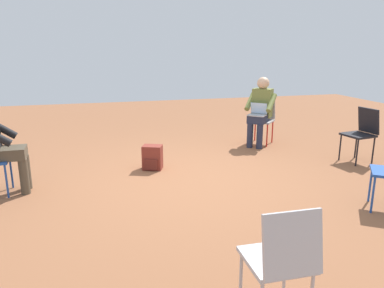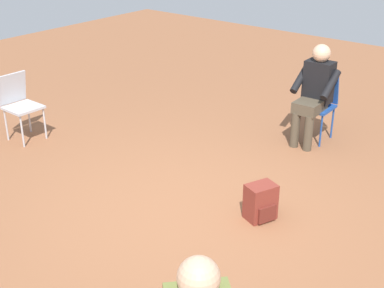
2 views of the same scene
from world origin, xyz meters
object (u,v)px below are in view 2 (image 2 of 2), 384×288
object	(u,v)px
chair_north	(19,102)
backpack_near_laptop_user	(260,204)
chair_east	(319,101)
person_in_black	(315,90)

from	to	relation	value
chair_north	backpack_near_laptop_user	bearing A→B (deg)	95.59
chair_east	chair_north	bearing A→B (deg)	37.71
backpack_near_laptop_user	person_in_black	bearing A→B (deg)	13.80
chair_north	person_in_black	size ratio (longest dim) A/B	0.69
chair_east	chair_north	size ratio (longest dim) A/B	1.00
chair_north	backpack_near_laptop_user	distance (m)	3.44
chair_east	chair_north	xyz separation A→B (m)	(-2.40, 2.93, 0.00)
backpack_near_laptop_user	chair_north	bearing A→B (deg)	94.82
person_in_black	backpack_near_laptop_user	world-z (taller)	person_in_black
chair_east	backpack_near_laptop_user	world-z (taller)	chair_east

